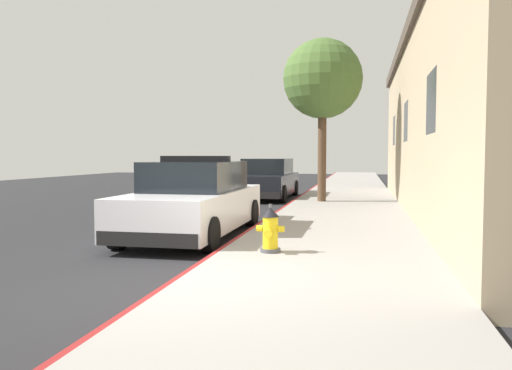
# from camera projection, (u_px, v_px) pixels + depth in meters

# --- Properties ---
(ground_plane) EXTENTS (34.17, 60.00, 0.20)m
(ground_plane) POSITION_uv_depth(u_px,v_px,m) (164.00, 208.00, 17.08)
(ground_plane) COLOR #232326
(sidewalk_pavement) EXTENTS (3.38, 60.00, 0.17)m
(sidewalk_pavement) POSITION_uv_depth(u_px,v_px,m) (344.00, 207.00, 15.84)
(sidewalk_pavement) COLOR gray
(sidewalk_pavement) RESTS_ON ground
(curb_painted_edge) EXTENTS (0.08, 60.00, 0.17)m
(curb_painted_edge) POSITION_uv_depth(u_px,v_px,m) (290.00, 206.00, 16.19)
(curb_painted_edge) COLOR maroon
(curb_painted_edge) RESTS_ON ground
(police_cruiser) EXTENTS (1.94, 4.84, 1.68)m
(police_cruiser) POSITION_uv_depth(u_px,v_px,m) (195.00, 201.00, 10.60)
(police_cruiser) COLOR white
(police_cruiser) RESTS_ON ground
(parked_car_silver_ahead) EXTENTS (1.94, 4.84, 1.56)m
(parked_car_silver_ahead) POSITION_uv_depth(u_px,v_px,m) (268.00, 180.00, 19.79)
(parked_car_silver_ahead) COLOR black
(parked_car_silver_ahead) RESTS_ON ground
(fire_hydrant) EXTENTS (0.44, 0.40, 0.76)m
(fire_hydrant) POSITION_uv_depth(u_px,v_px,m) (270.00, 230.00, 7.98)
(fire_hydrant) COLOR #4C4C51
(fire_hydrant) RESTS_ON sidewalk_pavement
(street_tree) EXTENTS (2.60, 2.60, 5.34)m
(street_tree) POSITION_uv_depth(u_px,v_px,m) (323.00, 80.00, 16.62)
(street_tree) COLOR brown
(street_tree) RESTS_ON sidewalk_pavement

